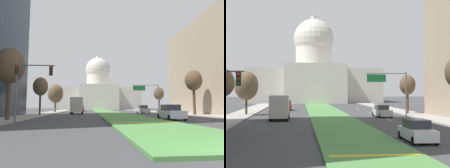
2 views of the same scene
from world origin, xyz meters
TOP-DOWN VIEW (x-y plane):
  - ground_plane at (0.00, 51.83)m, footprint 260.00×260.00m
  - grass_median at (0.00, 46.65)m, footprint 6.01×93.30m
  - median_curb_nose at (0.00, 11.76)m, footprint 5.41×0.50m
  - lane_dashes_right at (7.20, 38.69)m, footprint 0.16×47.99m
  - sidewalk_left at (-13.40, 41.46)m, footprint 4.00×93.30m
  - sidewalk_right at (13.40, 41.46)m, footprint 4.00×93.30m
  - capitol_building at (0.00, 102.85)m, footprint 39.84×27.69m
  - overhead_guide_sign at (8.82, 41.63)m, footprint 6.01×0.20m
  - street_tree_left_far at (-12.57, 46.88)m, footprint 3.60×3.60m
  - street_tree_right_far at (12.78, 46.31)m, footprint 2.54×2.54m
  - sedan_lead_stopped at (4.52, 17.75)m, footprint 1.99×4.59m
  - sedan_midblock at (7.39, 41.22)m, footprint 2.02×4.72m
  - sedan_distant at (-6.90, 58.81)m, footprint 2.07×4.54m
  - box_truck_delivery at (-6.96, 37.92)m, footprint 2.40×6.40m

SIDE VIEW (x-z plane):
  - ground_plane at x=0.00m, z-range 0.00..0.00m
  - lane_dashes_right at x=7.20m, z-range 0.00..0.01m
  - grass_median at x=0.00m, z-range 0.00..0.14m
  - sidewalk_left at x=-13.40m, z-range 0.00..0.15m
  - sidewalk_right at x=13.40m, z-range 0.00..0.15m
  - median_curb_nose at x=0.00m, z-range 0.14..0.18m
  - sedan_lead_stopped at x=4.52m, z-range -0.05..1.63m
  - sedan_midblock at x=7.39m, z-range -0.06..1.69m
  - sedan_distant at x=-6.90m, z-range -0.07..1.79m
  - box_truck_delivery at x=-6.96m, z-range 0.08..3.28m
  - street_tree_left_far at x=-12.57m, z-range 1.14..7.95m
  - street_tree_right_far at x=12.78m, z-range 1.48..7.76m
  - overhead_guide_sign at x=8.82m, z-range 1.42..7.92m
  - capitol_building at x=0.00m, z-range -5.55..21.83m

